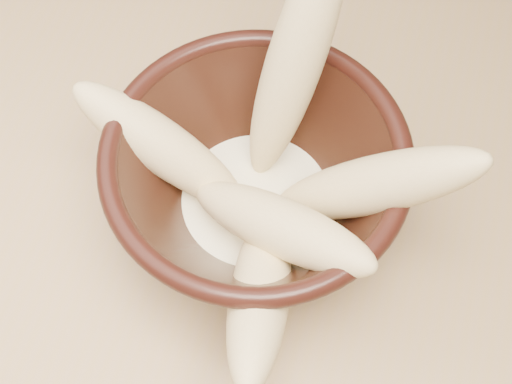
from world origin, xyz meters
TOP-DOWN VIEW (x-y plane):
  - table at (0.00, 0.00)m, footprint 1.20×0.80m
  - bowl at (0.16, -0.09)m, footprint 0.22×0.22m
  - milk_puddle at (0.16, -0.09)m, footprint 0.13×0.13m
  - banana_upright at (0.17, -0.03)m, footprint 0.08×0.13m
  - banana_left at (0.08, -0.09)m, footprint 0.16×0.06m
  - banana_right at (0.24, -0.09)m, footprint 0.16×0.05m
  - banana_across at (0.19, -0.13)m, footprint 0.17×0.09m
  - banana_front at (0.18, -0.18)m, footprint 0.07×0.18m

SIDE VIEW (x-z plane):
  - table at x=0.00m, z-range 0.30..1.05m
  - milk_puddle at x=0.16m, z-range 0.78..0.80m
  - bowl at x=0.16m, z-range 0.76..0.88m
  - banana_front at x=0.18m, z-range 0.78..0.89m
  - banana_left at x=0.08m, z-range 0.78..0.90m
  - banana_across at x=0.19m, z-range 0.80..0.89m
  - banana_right at x=0.24m, z-range 0.78..0.94m
  - banana_upright at x=0.17m, z-range 0.79..1.00m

